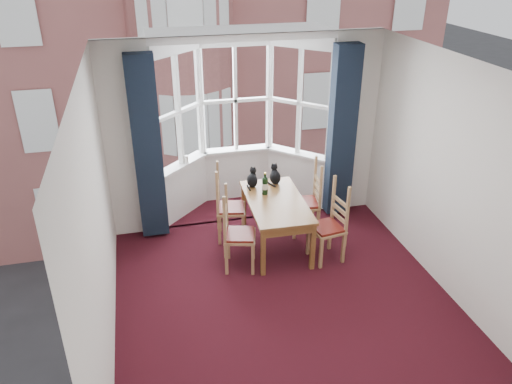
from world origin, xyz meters
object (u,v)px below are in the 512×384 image
object	(u,v)px
chair_left_far	(225,209)
cat_left	(252,179)
dining_table	(276,206)
chair_right_far	(311,203)
candle_tall	(186,159)
wine_bottle	(265,185)
chair_right_near	(333,227)
cat_right	(275,176)
chair_left_near	(233,236)

from	to	relation	value
chair_left_far	cat_left	world-z (taller)	cat_left
dining_table	cat_left	world-z (taller)	cat_left
chair_right_far	candle_tall	bearing A→B (deg)	149.54
dining_table	chair_left_far	size ratio (longest dim) A/B	1.57
chair_left_far	dining_table	bearing A→B (deg)	-29.18
dining_table	wine_bottle	xyz separation A→B (m)	(-0.10, 0.23, 0.23)
chair_right_near	cat_right	world-z (taller)	cat_right
chair_left_far	chair_right_near	bearing A→B (deg)	-32.50
chair_left_near	chair_right_near	distance (m)	1.35
cat_left	chair_right_near	bearing A→B (deg)	-48.37
cat_right	wine_bottle	bearing A→B (deg)	-127.38
cat_left	chair_left_far	bearing A→B (deg)	-161.86
dining_table	chair_left_far	xyz separation A→B (m)	(-0.66, 0.37, -0.16)
chair_left_near	wine_bottle	bearing A→B (deg)	45.96
chair_right_far	chair_right_near	bearing A→B (deg)	-84.82
chair_left_near	cat_left	size ratio (longest dim) A/B	3.11
chair_left_far	chair_right_near	xyz separation A→B (m)	(1.32, -0.84, 0.00)
dining_table	cat_right	world-z (taller)	cat_right
cat_right	dining_table	bearing A→B (deg)	-103.95
chair_left_far	wine_bottle	world-z (taller)	wine_bottle
chair_right_near	candle_tall	distance (m)	2.47
chair_right_near	wine_bottle	distance (m)	1.10
chair_left_far	chair_right_far	xyz separation A→B (m)	(1.25, -0.13, 0.00)
chair_left_near	wine_bottle	size ratio (longest dim) A/B	2.82
dining_table	candle_tall	size ratio (longest dim) A/B	12.08
cat_left	cat_right	world-z (taller)	cat_right
chair_right_near	candle_tall	bearing A→B (deg)	135.70
chair_left_near	cat_left	world-z (taller)	cat_left
dining_table	wine_bottle	world-z (taller)	wine_bottle
cat_left	dining_table	bearing A→B (deg)	-67.25
chair_left_far	wine_bottle	xyz separation A→B (m)	(0.56, -0.14, 0.39)
chair_left_near	chair_left_far	size ratio (longest dim) A/B	1.00
dining_table	cat_right	bearing A→B (deg)	76.05
chair_right_far	cat_left	xyz separation A→B (m)	(-0.81, 0.27, 0.35)
cat_right	candle_tall	world-z (taller)	cat_right
dining_table	cat_left	size ratio (longest dim) A/B	4.89
chair_left_far	candle_tall	distance (m)	1.06
cat_left	chair_right_far	bearing A→B (deg)	-18.59
chair_left_near	chair_right_near	world-z (taller)	same
chair_left_far	cat_right	distance (m)	0.88
chair_left_far	chair_right_near	distance (m)	1.56
wine_bottle	chair_right_near	bearing A→B (deg)	-42.78
chair_left_near	dining_table	bearing A→B (deg)	28.67
dining_table	candle_tall	bearing A→B (deg)	131.36
chair_right_far	cat_right	bearing A→B (deg)	147.53
cat_right	candle_tall	size ratio (longest dim) A/B	2.54
chair_left_near	chair_right_far	bearing A→B (deg)	25.62
chair_right_far	candle_tall	size ratio (longest dim) A/B	7.69
chair_left_near	candle_tall	xyz separation A→B (m)	(-0.39, 1.60, 0.46)
chair_left_near	chair_right_near	bearing A→B (deg)	-4.19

